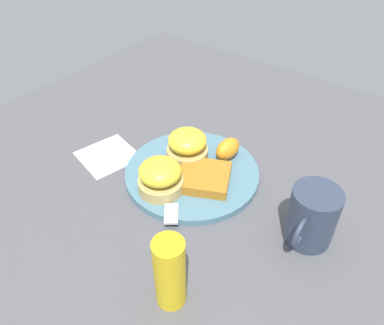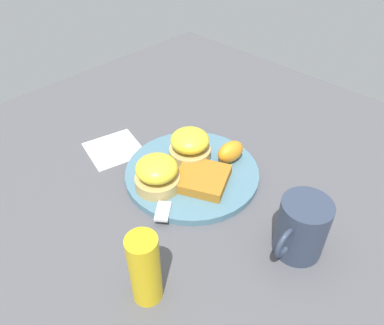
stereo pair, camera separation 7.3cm
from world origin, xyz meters
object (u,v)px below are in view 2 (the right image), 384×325
Objects in this scene: sandwich_benedict_right at (157,174)px; condiment_bottle at (145,269)px; cup at (301,228)px; sandwich_benedict_left at (190,146)px; orange_wedge at (230,152)px; fork at (170,183)px; hashbrown_patty at (202,178)px.

condiment_bottle is (0.15, 0.15, 0.02)m from sandwich_benedict_right.
sandwich_benedict_left is at bearing -97.28° from cup.
orange_wedge is (-0.15, 0.05, -0.01)m from sandwich_benedict_right.
sandwich_benedict_right is 0.04m from fork.
hashbrown_patty is 0.06m from fork.
cup is (-0.07, 0.26, 0.01)m from sandwich_benedict_right.
sandwich_benedict_right is at bearing -32.66° from fork.
condiment_bottle is at bearing 38.61° from fork.
sandwich_benedict_left reaches higher than orange_wedge.
sandwich_benedict_right is 0.22m from condiment_bottle.
fork is 1.48× the size of condiment_bottle.
sandwich_benedict_left is at bearing -161.10° from fork.
fork is (0.05, -0.04, -0.01)m from hashbrown_patty.
condiment_bottle is at bearing 32.97° from sandwich_benedict_left.
sandwich_benedict_left is 0.08m from orange_wedge.
condiment_bottle is at bearing 44.25° from sandwich_benedict_right.
fork is at bearing -39.70° from hashbrown_patty.
condiment_bottle reaches higher than hashbrown_patty.
cup is at bearing 104.60° from sandwich_benedict_right.
fork is at bearing -78.82° from cup.
sandwich_benedict_right is at bearing -17.12° from orange_wedge.
fork is at bearing -14.68° from orange_wedge.
sandwich_benedict_left reaches higher than hashbrown_patty.
sandwich_benedict_right reaches higher than orange_wedge.
sandwich_benedict_left is 0.31m from condiment_bottle.
sandwich_benedict_right reaches higher than fork.
hashbrown_patty is (-0.07, 0.05, -0.02)m from sandwich_benedict_right.
sandwich_benedict_left is 0.68× the size of condiment_bottle.
orange_wedge is (-0.09, -0.00, 0.01)m from hashbrown_patty.
cup is at bearing 82.72° from sandwich_benedict_left.
cup reaches higher than orange_wedge.
hashbrown_patty is 0.09m from orange_wedge.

